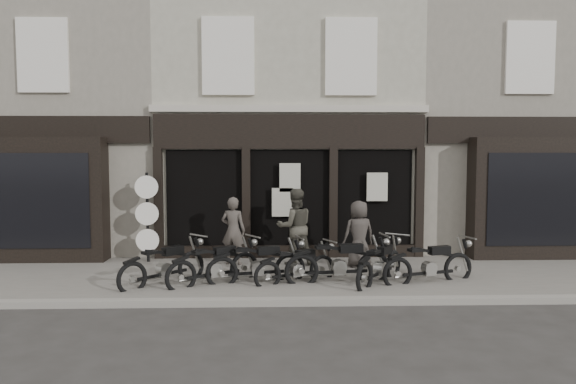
{
  "coord_description": "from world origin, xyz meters",
  "views": [
    {
      "loc": [
        -0.51,
        -11.85,
        3.03
      ],
      "look_at": [
        -0.09,
        1.6,
        1.96
      ],
      "focal_mm": 35.0,
      "sensor_mm": 36.0,
      "label": 1
    }
  ],
  "objects_px": {
    "motorcycle_6": "(429,268)",
    "man_right": "(359,234)",
    "motorcycle_5": "(380,268)",
    "advert_sign_post": "(147,221)",
    "motorcycle_0": "(164,269)",
    "man_centre": "(295,227)",
    "motorcycle_2": "(258,268)",
    "man_left": "(233,231)",
    "motorcycle_3": "(297,269)",
    "motorcycle_1": "(215,269)",
    "motorcycle_4": "(339,266)"
  },
  "relations": [
    {
      "from": "motorcycle_0",
      "to": "man_right",
      "type": "bearing_deg",
      "value": -27.16
    },
    {
      "from": "man_centre",
      "to": "advert_sign_post",
      "type": "bearing_deg",
      "value": -17.7
    },
    {
      "from": "advert_sign_post",
      "to": "man_right",
      "type": "bearing_deg",
      "value": -14.96
    },
    {
      "from": "motorcycle_0",
      "to": "motorcycle_1",
      "type": "height_order",
      "value": "motorcycle_1"
    },
    {
      "from": "man_centre",
      "to": "motorcycle_0",
      "type": "bearing_deg",
      "value": 21.13
    },
    {
      "from": "motorcycle_0",
      "to": "motorcycle_3",
      "type": "height_order",
      "value": "motorcycle_0"
    },
    {
      "from": "motorcycle_2",
      "to": "man_centre",
      "type": "bearing_deg",
      "value": 48.62
    },
    {
      "from": "motorcycle_3",
      "to": "motorcycle_6",
      "type": "distance_m",
      "value": 2.9
    },
    {
      "from": "motorcycle_5",
      "to": "motorcycle_6",
      "type": "xyz_separation_m",
      "value": [
        1.07,
        -0.06,
        0.01
      ]
    },
    {
      "from": "motorcycle_3",
      "to": "man_right",
      "type": "xyz_separation_m",
      "value": [
        1.59,
        1.47,
        0.55
      ]
    },
    {
      "from": "motorcycle_6",
      "to": "man_centre",
      "type": "distance_m",
      "value": 3.47
    },
    {
      "from": "motorcycle_3",
      "to": "motorcycle_5",
      "type": "relative_size",
      "value": 0.96
    },
    {
      "from": "motorcycle_1",
      "to": "motorcycle_6",
      "type": "height_order",
      "value": "motorcycle_1"
    },
    {
      "from": "motorcycle_6",
      "to": "man_right",
      "type": "distance_m",
      "value": 2.11
    },
    {
      "from": "motorcycle_2",
      "to": "man_right",
      "type": "distance_m",
      "value": 2.88
    },
    {
      "from": "advert_sign_post",
      "to": "man_left",
      "type": "bearing_deg",
      "value": -16.22
    },
    {
      "from": "motorcycle_0",
      "to": "motorcycle_2",
      "type": "distance_m",
      "value": 2.02
    },
    {
      "from": "motorcycle_1",
      "to": "motorcycle_5",
      "type": "bearing_deg",
      "value": -33.53
    },
    {
      "from": "motorcycle_3",
      "to": "advert_sign_post",
      "type": "xyz_separation_m",
      "value": [
        -3.7,
        2.22,
        0.79
      ]
    },
    {
      "from": "motorcycle_5",
      "to": "man_right",
      "type": "distance_m",
      "value": 1.63
    },
    {
      "from": "man_centre",
      "to": "advert_sign_post",
      "type": "xyz_separation_m",
      "value": [
        -3.74,
        0.45,
        0.1
      ]
    },
    {
      "from": "motorcycle_5",
      "to": "man_left",
      "type": "xyz_separation_m",
      "value": [
        -3.32,
        1.92,
        0.55
      ]
    },
    {
      "from": "motorcycle_1",
      "to": "motorcycle_2",
      "type": "height_order",
      "value": "motorcycle_1"
    },
    {
      "from": "motorcycle_0",
      "to": "motorcycle_5",
      "type": "height_order",
      "value": "motorcycle_0"
    },
    {
      "from": "motorcycle_3",
      "to": "advert_sign_post",
      "type": "height_order",
      "value": "advert_sign_post"
    },
    {
      "from": "man_centre",
      "to": "motorcycle_6",
      "type": "bearing_deg",
      "value": 135.81
    },
    {
      "from": "motorcycle_3",
      "to": "man_centre",
      "type": "xyz_separation_m",
      "value": [
        0.04,
        1.77,
        0.69
      ]
    },
    {
      "from": "motorcycle_3",
      "to": "man_right",
      "type": "relative_size",
      "value": 1.14
    },
    {
      "from": "advert_sign_post",
      "to": "motorcycle_5",
      "type": "bearing_deg",
      "value": -29.35
    },
    {
      "from": "motorcycle_0",
      "to": "man_right",
      "type": "relative_size",
      "value": 1.09
    },
    {
      "from": "motorcycle_6",
      "to": "man_right",
      "type": "xyz_separation_m",
      "value": [
        -1.3,
        1.59,
        0.51
      ]
    },
    {
      "from": "motorcycle_3",
      "to": "motorcycle_4",
      "type": "xyz_separation_m",
      "value": [
        0.93,
        -0.04,
        0.07
      ]
    },
    {
      "from": "motorcycle_1",
      "to": "advert_sign_post",
      "type": "bearing_deg",
      "value": 95.84
    },
    {
      "from": "motorcycle_3",
      "to": "man_left",
      "type": "height_order",
      "value": "man_left"
    },
    {
      "from": "man_left",
      "to": "man_centre",
      "type": "bearing_deg",
      "value": -168.66
    },
    {
      "from": "motorcycle_6",
      "to": "advert_sign_post",
      "type": "xyz_separation_m",
      "value": [
        -6.59,
        2.33,
        0.74
      ]
    },
    {
      "from": "motorcycle_5",
      "to": "man_centre",
      "type": "xyz_separation_m",
      "value": [
        -1.78,
        1.82,
        0.65
      ]
    },
    {
      "from": "man_centre",
      "to": "man_right",
      "type": "distance_m",
      "value": 1.58
    },
    {
      "from": "motorcycle_0",
      "to": "advert_sign_post",
      "type": "distance_m",
      "value": 2.53
    },
    {
      "from": "motorcycle_3",
      "to": "motorcycle_5",
      "type": "bearing_deg",
      "value": -29.23
    },
    {
      "from": "motorcycle_0",
      "to": "motorcycle_5",
      "type": "xyz_separation_m",
      "value": [
        4.69,
        -0.01,
        -0.0
      ]
    },
    {
      "from": "motorcycle_1",
      "to": "man_centre",
      "type": "height_order",
      "value": "man_centre"
    },
    {
      "from": "motorcycle_5",
      "to": "man_right",
      "type": "bearing_deg",
      "value": 43.73
    },
    {
      "from": "motorcycle_4",
      "to": "advert_sign_post",
      "type": "xyz_separation_m",
      "value": [
        -4.63,
        2.25,
        0.72
      ]
    },
    {
      "from": "motorcycle_3",
      "to": "motorcycle_6",
      "type": "xyz_separation_m",
      "value": [
        2.89,
        -0.11,
        0.04
      ]
    },
    {
      "from": "motorcycle_0",
      "to": "motorcycle_5",
      "type": "relative_size",
      "value": 0.92
    },
    {
      "from": "motorcycle_6",
      "to": "motorcycle_3",
      "type": "bearing_deg",
      "value": 160.2
    },
    {
      "from": "man_centre",
      "to": "man_right",
      "type": "xyz_separation_m",
      "value": [
        1.55,
        -0.29,
        -0.14
      ]
    },
    {
      "from": "motorcycle_5",
      "to": "motorcycle_6",
      "type": "bearing_deg",
      "value": -57.84
    },
    {
      "from": "motorcycle_2",
      "to": "man_left",
      "type": "relative_size",
      "value": 1.29
    }
  ]
}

